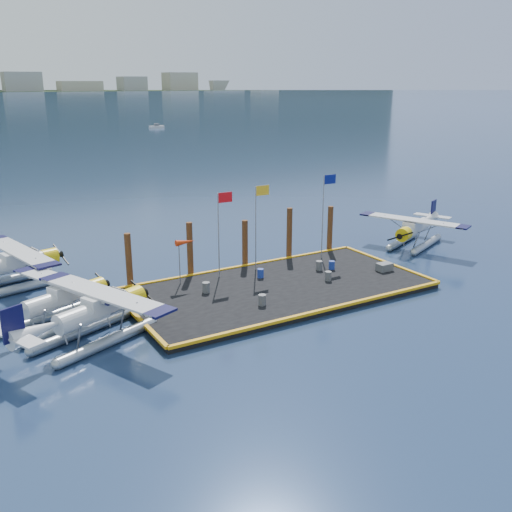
{
  "coord_description": "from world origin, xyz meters",
  "views": [
    {
      "loc": [
        -19.68,
        -30.54,
        13.65
      ],
      "look_at": [
        -0.54,
        2.0,
        2.09
      ],
      "focal_mm": 40.0,
      "sensor_mm": 36.0,
      "label": 1
    }
  ],
  "objects_px": {
    "drum_5": "(261,273)",
    "crate": "(384,267)",
    "piling_1": "(190,251)",
    "drum_4": "(319,265)",
    "seaplane_c": "(15,267)",
    "drum_0": "(206,287)",
    "flagpole_yellow": "(258,215)",
    "piling_3": "(289,235)",
    "flagpole_red": "(221,221)",
    "flagpole_blue": "(325,204)",
    "windsock": "(185,243)",
    "drum_1": "(328,276)",
    "piling_0": "(129,262)",
    "drum_2": "(332,265)",
    "piling_4": "(330,230)",
    "seaplane_a": "(99,313)",
    "seaplane_d": "(414,230)",
    "drum_3": "(262,300)",
    "seaplane_b": "(63,301)",
    "piling_2": "(245,245)"
  },
  "relations": [
    {
      "from": "crate",
      "to": "piling_1",
      "type": "bearing_deg",
      "value": 152.46
    },
    {
      "from": "drum_0",
      "to": "crate",
      "type": "relative_size",
      "value": 0.62
    },
    {
      "from": "seaplane_a",
      "to": "drum_4",
      "type": "relative_size",
      "value": 14.1
    },
    {
      "from": "seaplane_d",
      "to": "drum_0",
      "type": "relative_size",
      "value": 13.1
    },
    {
      "from": "drum_3",
      "to": "drum_2",
      "type": "bearing_deg",
      "value": 23.23
    },
    {
      "from": "seaplane_d",
      "to": "drum_5",
      "type": "xyz_separation_m",
      "value": [
        -16.12,
        -1.28,
        -0.73
      ]
    },
    {
      "from": "drum_0",
      "to": "windsock",
      "type": "relative_size",
      "value": 0.22
    },
    {
      "from": "flagpole_red",
      "to": "flagpole_blue",
      "type": "bearing_deg",
      "value": -0.0
    },
    {
      "from": "drum_3",
      "to": "piling_3",
      "type": "relative_size",
      "value": 0.16
    },
    {
      "from": "seaplane_c",
      "to": "drum_1",
      "type": "bearing_deg",
      "value": 47.28
    },
    {
      "from": "flagpole_red",
      "to": "piling_2",
      "type": "relative_size",
      "value": 1.58
    },
    {
      "from": "drum_2",
      "to": "drum_4",
      "type": "height_order",
      "value": "drum_4"
    },
    {
      "from": "drum_3",
      "to": "crate",
      "type": "xyz_separation_m",
      "value": [
        11.21,
        1.25,
        -0.06
      ]
    },
    {
      "from": "flagpole_red",
      "to": "piling_1",
      "type": "height_order",
      "value": "flagpole_red"
    },
    {
      "from": "seaplane_c",
      "to": "drum_4",
      "type": "height_order",
      "value": "seaplane_c"
    },
    {
      "from": "flagpole_blue",
      "to": "piling_3",
      "type": "relative_size",
      "value": 1.51
    },
    {
      "from": "seaplane_b",
      "to": "seaplane_d",
      "type": "distance_m",
      "value": 29.74
    },
    {
      "from": "drum_2",
      "to": "windsock",
      "type": "bearing_deg",
      "value": 165.4
    },
    {
      "from": "seaplane_c",
      "to": "drum_0",
      "type": "height_order",
      "value": "seaplane_c"
    },
    {
      "from": "flagpole_red",
      "to": "piling_1",
      "type": "distance_m",
      "value": 3.28
    },
    {
      "from": "seaplane_a",
      "to": "piling_4",
      "type": "xyz_separation_m",
      "value": [
        20.95,
        6.67,
        0.48
      ]
    },
    {
      "from": "flagpole_yellow",
      "to": "piling_4",
      "type": "bearing_deg",
      "value": 11.6
    },
    {
      "from": "drum_4",
      "to": "windsock",
      "type": "distance_m",
      "value": 10.13
    },
    {
      "from": "seaplane_b",
      "to": "seaplane_c",
      "type": "xyz_separation_m",
      "value": [
        -1.45,
        7.99,
        0.09
      ]
    },
    {
      "from": "seaplane_b",
      "to": "drum_1",
      "type": "distance_m",
      "value": 17.53
    },
    {
      "from": "drum_5",
      "to": "flagpole_yellow",
      "type": "height_order",
      "value": "flagpole_yellow"
    },
    {
      "from": "drum_1",
      "to": "piling_3",
      "type": "bearing_deg",
      "value": 82.19
    },
    {
      "from": "seaplane_a",
      "to": "drum_0",
      "type": "height_order",
      "value": "seaplane_a"
    },
    {
      "from": "drum_4",
      "to": "windsock",
      "type": "xyz_separation_m",
      "value": [
        -9.52,
        2.4,
        2.49
      ]
    },
    {
      "from": "piling_1",
      "to": "drum_4",
      "type": "bearing_deg",
      "value": -25.21
    },
    {
      "from": "drum_5",
      "to": "crate",
      "type": "distance_m",
      "value": 9.23
    },
    {
      "from": "drum_0",
      "to": "piling_4",
      "type": "distance_m",
      "value": 13.86
    },
    {
      "from": "drum_4",
      "to": "drum_5",
      "type": "xyz_separation_m",
      "value": [
        -4.59,
        0.72,
        -0.02
      ]
    },
    {
      "from": "piling_2",
      "to": "flagpole_blue",
      "type": "bearing_deg",
      "value": -14.48
    },
    {
      "from": "piling_0",
      "to": "flagpole_yellow",
      "type": "bearing_deg",
      "value": -9.86
    },
    {
      "from": "seaplane_c",
      "to": "windsock",
      "type": "relative_size",
      "value": 3.15
    },
    {
      "from": "flagpole_yellow",
      "to": "piling_3",
      "type": "distance_m",
      "value": 4.75
    },
    {
      "from": "drum_1",
      "to": "piling_1",
      "type": "bearing_deg",
      "value": 141.04
    },
    {
      "from": "piling_4",
      "to": "seaplane_d",
      "type": "bearing_deg",
      "value": -14.84
    },
    {
      "from": "flagpole_red",
      "to": "windsock",
      "type": "xyz_separation_m",
      "value": [
        -2.73,
        0.0,
        -1.17
      ]
    },
    {
      "from": "seaplane_a",
      "to": "drum_4",
      "type": "height_order",
      "value": "seaplane_a"
    },
    {
      "from": "drum_2",
      "to": "piling_3",
      "type": "xyz_separation_m",
      "value": [
        -0.91,
        4.32,
        1.44
      ]
    },
    {
      "from": "windsock",
      "to": "piling_2",
      "type": "height_order",
      "value": "piling_2"
    },
    {
      "from": "crate",
      "to": "drum_1",
      "type": "bearing_deg",
      "value": 175.88
    },
    {
      "from": "seaplane_a",
      "to": "seaplane_d",
      "type": "distance_m",
      "value": 28.86
    },
    {
      "from": "piling_3",
      "to": "piling_4",
      "type": "distance_m",
      "value": 4.0
    },
    {
      "from": "flagpole_blue",
      "to": "flagpole_red",
      "type": "bearing_deg",
      "value": 180.0
    },
    {
      "from": "drum_2",
      "to": "windsock",
      "type": "height_order",
      "value": "windsock"
    },
    {
      "from": "drum_1",
      "to": "piling_0",
      "type": "distance_m",
      "value": 13.7
    },
    {
      "from": "flagpole_red",
      "to": "drum_4",
      "type": "bearing_deg",
      "value": -19.46
    }
  ]
}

